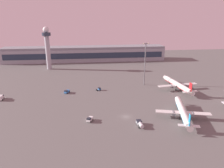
{
  "coord_description": "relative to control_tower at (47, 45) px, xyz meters",
  "views": [
    {
      "loc": [
        -18.88,
        -98.4,
        50.78
      ],
      "look_at": [
        -2.43,
        43.41,
        4.0
      ],
      "focal_mm": 34.06,
      "sensor_mm": 36.0,
      "label": 1
    }
  ],
  "objects": [
    {
      "name": "terminal_building",
      "position": [
        34.88,
        35.67,
        -15.14
      ],
      "size": [
        180.72,
        22.4,
        16.4
      ],
      "color": "#9EA3AD",
      "rests_on": "ground"
    },
    {
      "name": "cargo_loader",
      "position": [
        22.69,
        -70.19,
        -22.05
      ],
      "size": [
        3.73,
        4.57,
        2.25
      ],
      "rotation": [
        0.0,
        0.0,
        2.63
      ],
      "color": "#3372BF",
      "rests_on": "ground"
    },
    {
      "name": "catering_truck",
      "position": [
        -17.27,
        -77.3,
        -21.65
      ],
      "size": [
        2.91,
        5.86,
        3.05
      ],
      "rotation": [
        0.0,
        0.0,
        0.1
      ],
      "color": "white",
      "rests_on": "ground"
    },
    {
      "name": "ground_plane",
      "position": [
        56.46,
        -109.48,
        -23.23
      ],
      "size": [
        416.0,
        416.0,
        0.0
      ],
      "primitive_type": "plane",
      "color": "#605E5B"
    },
    {
      "name": "pushback_tug",
      "position": [
        44.77,
        -67.12,
        -22.16
      ],
      "size": [
        3.56,
        3.02,
        2.05
      ],
      "rotation": [
        0.0,
        0.0,
        5.19
      ],
      "color": "#3372BF",
      "rests_on": "ground"
    },
    {
      "name": "airplane_near_gate",
      "position": [
        84.95,
        -114.3,
        -19.8
      ],
      "size": [
        27.38,
        34.91,
        9.07
      ],
      "rotation": [
        0.0,
        0.0,
        -0.25
      ],
      "color": "silver",
      "rests_on": "ground"
    },
    {
      "name": "airplane_terminal_side",
      "position": [
        100.1,
        -71.7,
        -19.57
      ],
      "size": [
        29.44,
        37.72,
        9.68
      ],
      "rotation": [
        0.0,
        0.0,
        0.13
      ],
      "color": "silver",
      "rests_on": "ground"
    },
    {
      "name": "fuel_truck",
      "position": [
        61.22,
        -119.78,
        -21.87
      ],
      "size": [
        2.79,
        6.44,
        2.35
      ],
      "rotation": [
        0.0,
        0.0,
        0.07
      ],
      "color": "gray",
      "rests_on": "ground"
    },
    {
      "name": "control_tower",
      "position": [
        0.0,
        0.0,
        0.0
      ],
      "size": [
        8.0,
        8.0,
        40.32
      ],
      "color": "#A8A8B2",
      "rests_on": "ground"
    },
    {
      "name": "maintenance_van",
      "position": [
        37.51,
        -112.17,
        -22.05
      ],
      "size": [
        3.57,
        4.58,
        2.25
      ],
      "rotation": [
        0.0,
        0.0,
        2.69
      ],
      "color": "white",
      "rests_on": "ground"
    },
    {
      "name": "apron_light_central",
      "position": [
        79.31,
        -58.69,
        -5.49
      ],
      "size": [
        4.8,
        0.9,
        31.67
      ],
      "color": "slate",
      "rests_on": "ground"
    }
  ]
}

